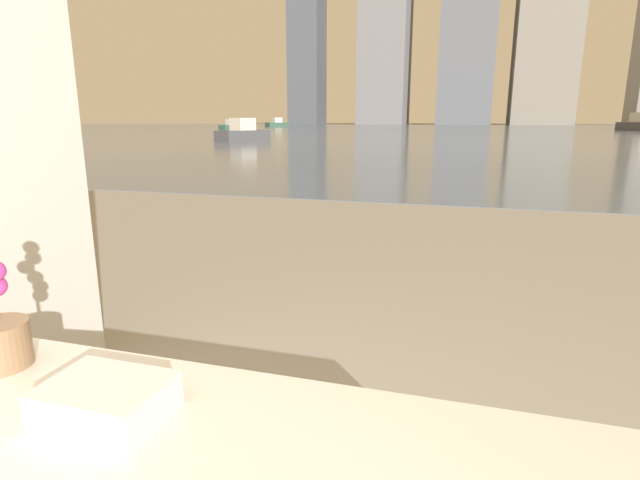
% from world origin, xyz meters
% --- Properties ---
extents(towel_stack, '(0.25, 0.19, 0.08)m').
position_xyz_m(towel_stack, '(-0.12, 0.83, 0.58)').
color(towel_stack, silver).
rests_on(towel_stack, bathtub).
extents(harbor_water, '(180.00, 110.00, 0.01)m').
position_xyz_m(harbor_water, '(0.00, 62.00, 0.01)').
color(harbor_water, slate).
rests_on(harbor_water, ground_plane).
extents(harbor_boat_0, '(3.68, 5.13, 1.83)m').
position_xyz_m(harbor_boat_0, '(17.22, 59.97, 0.66)').
color(harbor_boat_0, '#4C4C51').
rests_on(harbor_boat_0, harbor_water).
extents(harbor_boat_1, '(2.03, 3.29, 1.17)m').
position_xyz_m(harbor_boat_1, '(-25.22, 52.17, 0.42)').
color(harbor_boat_1, '#335647').
rests_on(harbor_boat_1, harbor_water).
extents(harbor_boat_2, '(3.16, 3.87, 1.42)m').
position_xyz_m(harbor_boat_2, '(-29.11, 76.04, 0.51)').
color(harbor_boat_2, '#335647').
rests_on(harbor_boat_2, harbor_water).
extents(harbor_boat_3, '(2.10, 3.43, 1.22)m').
position_xyz_m(harbor_boat_3, '(-11.25, 25.28, 0.44)').
color(harbor_boat_3, '#4C4C51').
rests_on(harbor_boat_3, harbor_water).
extents(skyline_tower_1, '(10.37, 12.88, 48.25)m').
position_xyz_m(skyline_tower_1, '(-19.16, 118.00, 24.12)').
color(skyline_tower_1, slate).
rests_on(skyline_tower_1, ground_plane).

